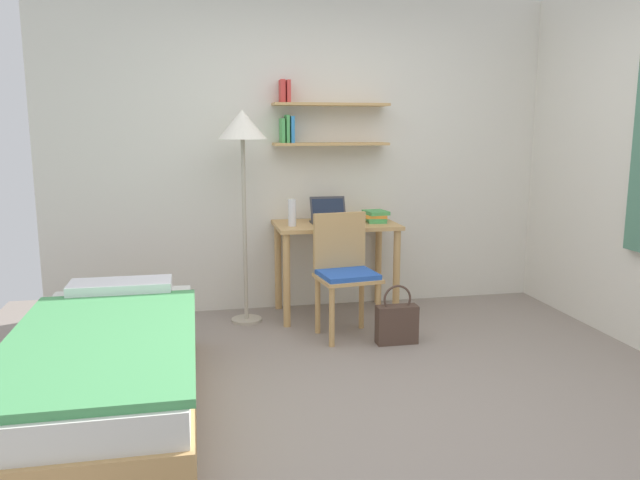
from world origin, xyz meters
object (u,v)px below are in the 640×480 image
at_px(bed, 107,371).
at_px(water_bottle, 292,213).
at_px(handbag, 397,323).
at_px(desk_chair, 345,269).
at_px(book_stack, 375,216).
at_px(laptop, 329,216).
at_px(standing_lamp, 243,138).
at_px(desk, 336,241).

height_order(bed, water_bottle, water_bottle).
bearing_deg(handbag, water_bottle, 132.43).
xyz_separation_m(desk_chair, handbag, (0.32, -0.26, -0.35)).
bearing_deg(desk_chair, book_stack, 53.80).
xyz_separation_m(desk_chair, laptop, (0.00, 0.55, 0.31)).
relative_size(standing_lamp, handbag, 3.86).
bearing_deg(handbag, standing_lamp, 144.47).
distance_m(desk, desk_chair, 0.53).
bearing_deg(bed, desk, 43.55).
distance_m(bed, standing_lamp, 2.09).
distance_m(desk_chair, water_bottle, 0.65).
distance_m(standing_lamp, water_bottle, 0.69).
height_order(desk, handbag, desk).
distance_m(bed, handbag, 2.02).
distance_m(bed, laptop, 2.28).
bearing_deg(desk, standing_lamp, -175.59).
distance_m(laptop, handbag, 1.10).
bearing_deg(water_bottle, laptop, 19.26).
height_order(desk, laptop, laptop).
distance_m(bed, desk, 2.25).
bearing_deg(book_stack, bed, -141.71).
bearing_deg(desk_chair, desk, 84.60).
distance_m(bed, book_stack, 2.54).
bearing_deg(handbag, desk, 109.27).
distance_m(bed, desk_chair, 1.87).
xyz_separation_m(book_stack, handbag, (-0.06, -0.79, -0.66)).
relative_size(water_bottle, book_stack, 0.83).
xyz_separation_m(standing_lamp, water_bottle, (0.37, -0.02, -0.58)).
xyz_separation_m(desk, book_stack, (0.34, 0.01, 0.19)).
xyz_separation_m(bed, laptop, (1.56, 1.56, 0.58)).
height_order(water_bottle, handbag, water_bottle).
height_order(water_bottle, book_stack, water_bottle).
bearing_deg(book_stack, water_bottle, -173.02).
height_order(desk_chair, handbag, desk_chair).
bearing_deg(standing_lamp, bed, -120.52).
bearing_deg(book_stack, desk, -178.89).
height_order(desk, desk_chair, desk_chair).
relative_size(desk, standing_lamp, 0.59).
height_order(desk_chair, standing_lamp, standing_lamp).
bearing_deg(book_stack, desk_chair, -126.20).
xyz_separation_m(desk, laptop, (-0.05, 0.03, 0.20)).
distance_m(desk_chair, laptop, 0.63).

